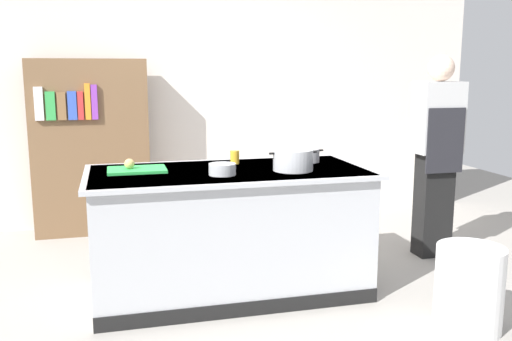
% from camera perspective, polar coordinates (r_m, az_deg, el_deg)
% --- Properties ---
extents(ground_plane, '(10.00, 10.00, 0.00)m').
position_cam_1_polar(ground_plane, '(4.18, -2.69, -12.18)').
color(ground_plane, '#9E9991').
extents(back_wall, '(6.40, 0.12, 3.00)m').
position_cam_1_polar(back_wall, '(5.94, -7.03, 9.26)').
color(back_wall, silver).
rests_on(back_wall, ground_plane).
extents(counter_island, '(1.98, 0.98, 0.90)m').
position_cam_1_polar(counter_island, '(4.03, -2.75, -6.05)').
color(counter_island, '#B7BABF').
rests_on(counter_island, ground_plane).
extents(cutting_board, '(0.40, 0.28, 0.02)m').
position_cam_1_polar(cutting_board, '(3.96, -12.09, 0.07)').
color(cutting_board, green).
rests_on(cutting_board, counter_island).
extents(onion, '(0.07, 0.07, 0.07)m').
position_cam_1_polar(onion, '(3.95, -12.83, 0.68)').
color(onion, tan).
rests_on(onion, cutting_board).
extents(stock_pot, '(0.35, 0.28, 0.15)m').
position_cam_1_polar(stock_pot, '(3.90, 3.81, 1.08)').
color(stock_pot, '#B7BABF').
rests_on(stock_pot, counter_island).
extents(sauce_pan, '(0.25, 0.18, 0.10)m').
position_cam_1_polar(sauce_pan, '(4.28, 5.31, 1.56)').
color(sauce_pan, '#99999E').
rests_on(sauce_pan, counter_island).
extents(mixing_bowl, '(0.18, 0.18, 0.08)m').
position_cam_1_polar(mixing_bowl, '(3.74, -3.47, 0.13)').
color(mixing_bowl, '#B7BABF').
rests_on(mixing_bowl, counter_island).
extents(juice_cup, '(0.07, 0.07, 0.10)m').
position_cam_1_polar(juice_cup, '(4.18, -2.18, 1.38)').
color(juice_cup, yellow).
rests_on(juice_cup, counter_island).
extents(trash_bin, '(0.41, 0.41, 0.53)m').
position_cam_1_polar(trash_bin, '(3.75, 20.96, -11.20)').
color(trash_bin, white).
rests_on(trash_bin, ground_plane).
extents(person_chef, '(0.38, 0.25, 1.72)m').
position_cam_1_polar(person_chef, '(4.97, 17.98, 1.87)').
color(person_chef, black).
rests_on(person_chef, ground_plane).
extents(bookshelf, '(1.10, 0.31, 1.70)m').
position_cam_1_polar(bookshelf, '(5.64, -16.54, 2.27)').
color(bookshelf, brown).
rests_on(bookshelf, ground_plane).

